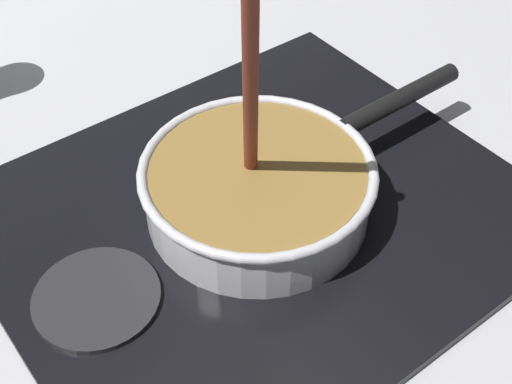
# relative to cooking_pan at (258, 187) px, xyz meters

# --- Properties ---
(ground) EXTENTS (2.40, 1.60, 0.04)m
(ground) POSITION_rel_cooking_pan_xyz_m (-0.00, -0.06, -0.07)
(ground) COLOR #B7B7BC
(hob_plate) EXTENTS (0.56, 0.48, 0.01)m
(hob_plate) POSITION_rel_cooking_pan_xyz_m (-0.00, 0.00, -0.04)
(hob_plate) COLOR black
(hob_plate) RESTS_ON ground
(burner_ring) EXTENTS (0.19, 0.19, 0.01)m
(burner_ring) POSITION_rel_cooking_pan_xyz_m (-0.00, 0.00, -0.03)
(burner_ring) COLOR #592D0C
(burner_ring) RESTS_ON hob_plate
(spare_burner) EXTENTS (0.12, 0.12, 0.01)m
(spare_burner) POSITION_rel_cooking_pan_xyz_m (-0.20, 0.00, -0.03)
(spare_burner) COLOR #262628
(spare_burner) RESTS_ON hob_plate
(cooking_pan) EXTENTS (0.42, 0.25, 0.33)m
(cooking_pan) POSITION_rel_cooking_pan_xyz_m (0.00, 0.00, 0.00)
(cooking_pan) COLOR silver
(cooking_pan) RESTS_ON hob_plate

